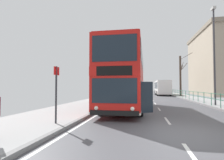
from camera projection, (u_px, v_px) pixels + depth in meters
ground at (156, 132)px, 6.78m from camera, size 15.80×140.00×0.20m
double_decker_bus_main at (126, 78)px, 13.97m from camera, size 3.23×10.63×4.53m
background_bus_far_lane at (162, 87)px, 37.55m from camera, size 2.71×9.20×2.97m
pedestrian_railing_far_kerb at (195, 95)px, 19.99m from camera, size 0.05×32.06×1.07m
bus_stop_sign_near at (56, 88)px, 7.90m from camera, size 0.08×0.44×2.45m
street_lamp_far_side at (214, 49)px, 15.81m from camera, size 0.28×0.60×8.52m
bare_tree_far_00 at (181, 75)px, 31.88m from camera, size 2.08×1.78×7.43m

